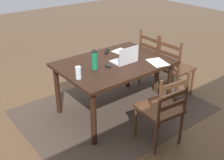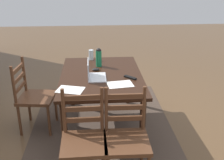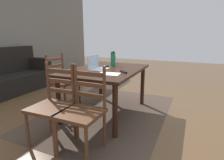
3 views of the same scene
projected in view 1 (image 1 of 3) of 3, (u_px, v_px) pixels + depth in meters
The scene contains 13 objects.
ground_plane at pixel (114, 110), 4.00m from camera, with size 14.00×14.00×0.00m, color brown.
area_rug at pixel (114, 110), 4.00m from camera, with size 2.53×1.88×0.01m, color #47382D.
dining_table at pixel (114, 68), 3.71m from camera, with size 1.45×1.04×0.75m.
chair_left_near at pixel (155, 60), 4.50m from camera, with size 0.45×0.45×0.95m.
chair_left_far at pixel (175, 68), 4.21m from camera, with size 0.45×0.45×0.95m.
chair_far_head at pixel (162, 109), 3.17m from camera, with size 0.49×0.49×0.95m.
laptop at pixel (126, 58), 3.63m from camera, with size 0.32×0.22×0.23m.
water_bottle at pixel (94, 59), 3.41m from camera, with size 0.08×0.08×0.26m.
drinking_glass at pixel (78, 73), 3.20m from camera, with size 0.07×0.07×0.15m, color silver.
computer_mouse at pixel (108, 65), 3.53m from camera, with size 0.06×0.10×0.03m, color black.
tv_remote at pixel (107, 52), 3.99m from camera, with size 0.04×0.17×0.02m, color black.
paper_stack_left at pixel (123, 52), 4.00m from camera, with size 0.21×0.30×0.00m, color white.
paper_stack_right at pixel (158, 62), 3.66m from camera, with size 0.21×0.30×0.00m, color white.
Camera 1 is at (2.10, 2.65, 2.18)m, focal length 44.32 mm.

